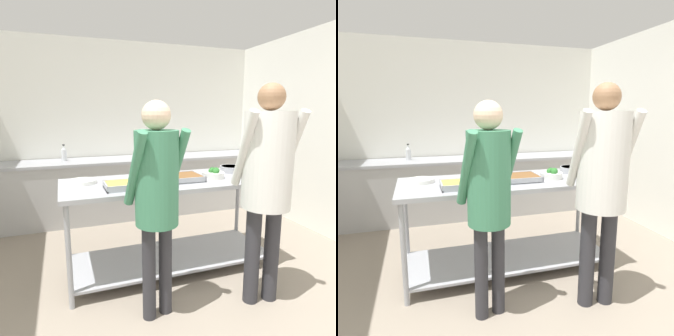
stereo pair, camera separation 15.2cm
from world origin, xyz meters
TOP-DOWN VIEW (x-y plane):
  - wall_rear at (0.00, 3.62)m, footprint 4.41×0.06m
  - wall_right at (2.18, 1.81)m, footprint 0.06×3.74m
  - back_counter at (-0.00, 3.25)m, footprint 4.25×0.65m
  - serving_counter at (0.00, 1.52)m, footprint 2.09×0.80m
  - plate_stack at (-0.83, 1.66)m, footprint 0.25×0.25m
  - serving_tray_vegetables at (-0.42, 1.36)m, footprint 0.49×0.26m
  - serving_tray_roast at (0.07, 1.47)m, footprint 0.42×0.32m
  - broccoli_bowl at (0.43, 1.46)m, footprint 0.22×0.22m
  - sauce_pan at (0.77, 1.67)m, footprint 0.39×0.25m
  - guest_serving_left at (0.53, 0.76)m, footprint 0.52×0.40m
  - guest_serving_right at (-0.35, 0.87)m, footprint 0.47×0.39m
  - water_bottle at (-0.97, 3.30)m, footprint 0.07×0.07m

SIDE VIEW (x-z plane):
  - back_counter at x=0.00m, z-range 0.00..0.89m
  - serving_counter at x=0.00m, z-range 0.16..1.09m
  - plate_stack at x=-0.83m, z-range 0.93..0.96m
  - serving_tray_vegetables at x=-0.42m, z-range 0.92..0.98m
  - serving_tray_roast at x=0.07m, z-range 0.92..0.98m
  - sauce_pan at x=0.77m, z-range 0.93..0.99m
  - broccoli_bowl at x=0.43m, z-range 0.91..1.02m
  - water_bottle at x=-0.97m, z-range 0.88..1.12m
  - guest_serving_right at x=-0.35m, z-range 0.21..1.87m
  - guest_serving_left at x=0.53m, z-range 0.21..2.01m
  - wall_rear at x=0.00m, z-range 0.00..2.65m
  - wall_right at x=2.18m, z-range 0.00..2.65m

